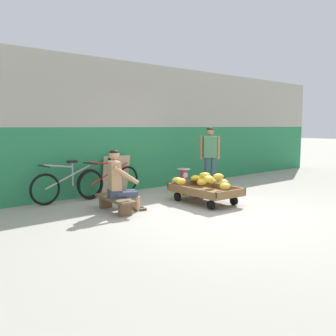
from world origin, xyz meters
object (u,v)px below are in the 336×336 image
low_bench (115,201)px  weighing_scale (184,175)px  shopping_bag (201,189)px  banana_cart (205,191)px  sign_board (116,175)px  customer_adult (210,151)px  vendor_seated (119,181)px  plastic_crate (184,188)px  bicycle_near_left (68,185)px  bicycle_far_left (110,181)px

low_bench → weighing_scale: 2.21m
weighing_scale → shopping_bag: (0.26, -0.31, -0.33)m
banana_cart → sign_board: (-0.80, 2.09, 0.20)m
customer_adult → shopping_bag: customer_adult is taller
banana_cart → low_bench: size_ratio=1.32×
banana_cart → vendor_seated: (-1.73, 0.51, 0.33)m
shopping_bag → low_bench: bearing=-176.4°
vendor_seated → weighing_scale: 2.13m
vendor_seated → customer_adult: size_ratio=0.75×
weighing_scale → sign_board: sign_board is taller
sign_board → weighing_scale: bearing=-43.7°
low_bench → shopping_bag: bearing=3.6°
shopping_bag → vendor_seated: bearing=-175.6°
low_bench → plastic_crate: size_ratio=3.12×
bicycle_near_left → low_bench: bearing=-80.0°
vendor_seated → shopping_bag: size_ratio=4.75×
plastic_crate → bicycle_far_left: bicycle_far_left is taller
weighing_scale → bicycle_near_left: bearing=158.5°
low_bench → vendor_seated: bearing=-18.2°
sign_board → bicycle_far_left: bearing=-144.9°
weighing_scale → plastic_crate: bearing=90.0°
plastic_crate → shopping_bag: (0.26, -0.31, -0.03)m
weighing_scale → sign_board: bearing=136.3°
vendor_seated → bicycle_far_left: 1.53m
sign_board → shopping_bag: bearing=-45.0°
weighing_scale → bicycle_near_left: (-2.39, 0.94, -0.10)m
low_bench → banana_cart: bearing=-16.5°
weighing_scale → customer_adult: customer_adult is taller
banana_cart → bicycle_near_left: 2.83m
low_bench → shopping_bag: 2.42m
sign_board → customer_adult: 2.36m
bicycle_far_left → shopping_bag: bicycle_far_left is taller
weighing_scale → sign_board: 1.58m
sign_board → shopping_bag: 2.01m
vendor_seated → shopping_bag: vendor_seated is taller
banana_cart → weighing_scale: size_ratio=4.94×
banana_cart → shopping_bag: (0.60, 0.69, -0.12)m
bicycle_far_left → shopping_bag: 2.09m
bicycle_far_left → sign_board: 0.37m
vendor_seated → sign_board: size_ratio=1.28×
bicycle_near_left → bicycle_far_left: bearing=-3.2°
banana_cart → vendor_seated: size_ratio=1.30×
bicycle_far_left → customer_adult: 2.56m
banana_cart → low_bench: (-1.81, 0.54, -0.04)m
weighing_scale → customer_adult: 1.04m
weighing_scale → shopping_bag: bearing=-50.0°
plastic_crate → bicycle_near_left: bicycle_near_left is taller
vendor_seated → bicycle_far_left: vendor_seated is taller
bicycle_far_left → low_bench: bearing=-117.9°
banana_cart → sign_board: sign_board is taller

